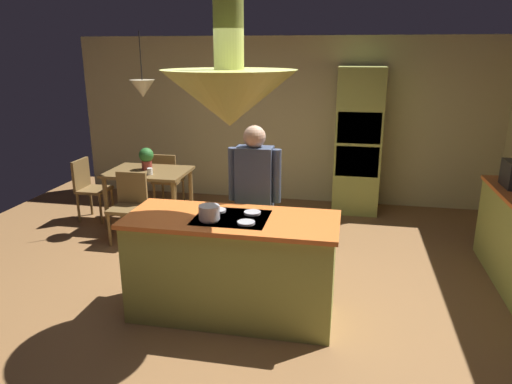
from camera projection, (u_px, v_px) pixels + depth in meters
ground at (238, 302)px, 4.59m from camera, size 8.16×8.16×0.00m
wall_back at (287, 121)px, 7.47m from camera, size 6.80×0.10×2.55m
kitchen_island at (232, 266)px, 4.27m from camera, size 1.87×0.78×0.96m
oven_tower at (358, 141)px, 6.94m from camera, size 0.66×0.62×2.12m
dining_table at (149, 178)px, 6.50m from camera, size 1.08×0.80×0.76m
person_at_island at (255, 196)px, 4.74m from camera, size 0.53×0.22×1.65m
range_hood at (229, 95)px, 3.83m from camera, size 1.10×1.10×1.00m
pendant_light_over_table at (143, 88)px, 6.16m from camera, size 0.32×0.32×0.82m
chair_facing_island at (129, 202)px, 5.96m from camera, size 0.40×0.40×0.87m
chair_by_back_wall at (166, 177)px, 7.13m from camera, size 0.40×0.40×0.87m
chair_at_corner at (89, 185)px, 6.72m from camera, size 0.40×0.40×0.87m
potted_plant_on_table at (146, 157)px, 6.51m from camera, size 0.20×0.20×0.30m
cup_on_table at (150, 171)px, 6.25m from camera, size 0.07×0.07×0.09m
cooking_pot_on_cooktop at (209, 212)px, 4.02m from camera, size 0.18×0.18×0.12m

